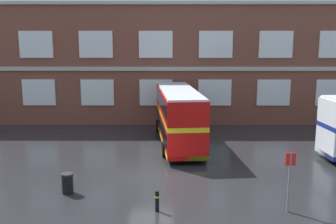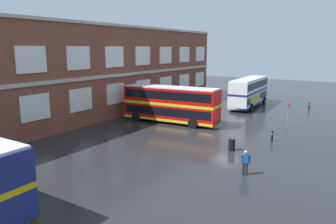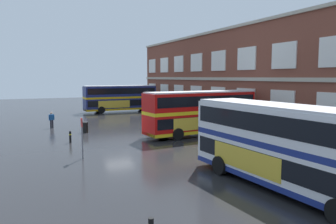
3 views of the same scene
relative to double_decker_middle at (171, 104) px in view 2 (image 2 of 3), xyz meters
name	(u,v)px [view 2 (image 2 of 3)]	position (x,y,z in m)	size (l,w,h in m)	color
ground_plane	(207,132)	(-1.67, -5.39, -2.15)	(120.00, 120.00, 0.00)	#232326
brick_terminal_building	(74,74)	(-4.54, 10.58, 3.22)	(53.23, 8.19, 11.04)	brown
double_decker_middle	(171,104)	(0.00, 0.00, 0.00)	(3.61, 11.19, 4.07)	red
double_decker_far	(249,92)	(14.63, -3.99, 0.00)	(11.13, 3.32, 4.07)	silver
waiting_passenger	(245,162)	(-10.04, -12.34, -1.22)	(0.37, 0.63, 1.70)	black
bus_stand_flag	(288,113)	(4.60, -11.71, -0.51)	(0.44, 0.10, 2.70)	slate
station_litter_bin	(232,144)	(-5.69, -9.64, -1.63)	(0.60, 0.60, 1.03)	black
safety_bollard_west	(272,136)	(-1.17, -11.69, -1.66)	(0.19, 0.19, 0.95)	black
safety_bollard_east	(309,106)	(17.02, -11.76, -1.66)	(0.19, 0.19, 0.95)	black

